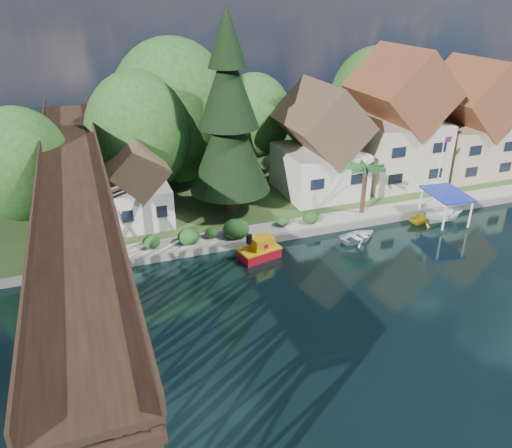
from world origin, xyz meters
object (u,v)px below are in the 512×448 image
at_px(conifer, 229,120).
at_px(boat_white_a, 359,235).
at_px(house_center, 396,126).
at_px(palm_tree, 366,169).
at_px(house_right, 468,125).
at_px(boat_yellow, 421,216).
at_px(flagpole, 442,162).
at_px(shed, 139,188).
at_px(house_left, 320,148).
at_px(boat_canopy, 444,210).
at_px(tugboat, 260,250).
at_px(trestle_bridge, 80,224).

bearing_deg(conifer, boat_white_a, -43.11).
relative_size(house_center, palm_tree, 2.84).
relative_size(house_right, boat_white_a, 3.54).
distance_m(house_center, boat_yellow, 11.67).
bearing_deg(flagpole, shed, 170.43).
bearing_deg(house_left, boat_canopy, -50.45).
xyz_separation_m(conifer, boat_yellow, (15.72, -7.46, -8.42)).
distance_m(house_center, shed, 27.20).
bearing_deg(boat_yellow, conifer, 62.77).
bearing_deg(boat_white_a, tugboat, 76.66).
bearing_deg(tugboat, house_center, 29.34).
height_order(house_left, flagpole, house_left).
bearing_deg(conifer, house_right, 3.57).
bearing_deg(palm_tree, house_left, 103.18).
bearing_deg(shed, conifer, -1.66).
height_order(house_right, tugboat, house_right).
bearing_deg(boat_yellow, palm_tree, 54.84).
xyz_separation_m(boat_white_a, boat_canopy, (8.96, 0.37, 0.88)).
relative_size(shed, palm_tree, 1.60).
relative_size(house_center, boat_yellow, 5.12).
relative_size(flagpole, tugboat, 1.82).
relative_size(trestle_bridge, shed, 5.63).
relative_size(trestle_bridge, flagpole, 6.82).
distance_m(flagpole, boat_canopy, 5.08).
bearing_deg(tugboat, shed, 132.42).
relative_size(conifer, boat_canopy, 3.69).
bearing_deg(house_center, boat_canopy, -95.69).
relative_size(house_center, flagpole, 2.14).
xyz_separation_m(house_left, conifer, (-9.84, -1.74, 3.99)).
bearing_deg(house_left, boat_white_a, -95.54).
height_order(house_right, palm_tree, house_right).
xyz_separation_m(boat_white_a, boat_yellow, (6.86, 0.84, 0.35)).
distance_m(shed, tugboat, 12.20).
xyz_separation_m(palm_tree, boat_yellow, (4.41, -2.90, -4.05)).
relative_size(house_left, conifer, 0.61).
relative_size(trestle_bridge, boat_white_a, 12.55).
height_order(house_right, flagpole, house_right).
xyz_separation_m(conifer, boat_white_a, (8.87, -8.30, -8.77)).
distance_m(boat_white_a, boat_yellow, 6.92).
distance_m(boat_canopy, boat_yellow, 2.22).
bearing_deg(shed, boat_white_a, -26.63).
bearing_deg(flagpole, palm_tree, -179.23).
xyz_separation_m(trestle_bridge, tugboat, (12.95, 0.62, -4.64)).
height_order(house_left, boat_white_a, house_left).
height_order(trestle_bridge, boat_white_a, trestle_bridge).
height_order(shed, boat_white_a, shed).
distance_m(trestle_bridge, palm_tree, 24.90).
height_order(house_right, shed, house_right).
distance_m(trestle_bridge, house_right, 42.41).
distance_m(house_left, boat_yellow, 11.78).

